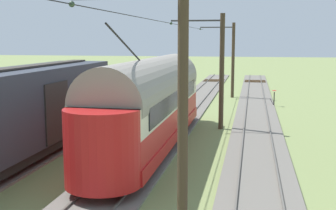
{
  "coord_description": "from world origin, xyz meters",
  "views": [
    {
      "loc": [
        -7.23,
        23.67,
        5.18
      ],
      "look_at": [
        -3.07,
        2.19,
        1.89
      ],
      "focal_mm": 46.82,
      "sensor_mm": 36.0,
      "label": 1
    }
  ],
  "objects_px": {
    "vintage_streetcar": "(151,101)",
    "catenary_pole_mid_near": "(220,69)",
    "boxcar_adjacent": "(26,109)",
    "catenary_pole_mid_far": "(179,105)",
    "switch_stand": "(274,97)",
    "catenary_pole_foreground": "(232,58)"
  },
  "relations": [
    {
      "from": "vintage_streetcar",
      "to": "catenary_pole_mid_near",
      "type": "height_order",
      "value": "catenary_pole_mid_near"
    },
    {
      "from": "boxcar_adjacent",
      "to": "vintage_streetcar",
      "type": "bearing_deg",
      "value": -152.44
    },
    {
      "from": "catenary_pole_mid_near",
      "to": "catenary_pole_mid_far",
      "type": "xyz_separation_m",
      "value": [
        0.0,
        14.2,
        0.0
      ]
    },
    {
      "from": "vintage_streetcar",
      "to": "catenary_pole_mid_near",
      "type": "relative_size",
      "value": 2.44
    },
    {
      "from": "vintage_streetcar",
      "to": "switch_stand",
      "type": "distance_m",
      "value": 16.23
    },
    {
      "from": "vintage_streetcar",
      "to": "switch_stand",
      "type": "height_order",
      "value": "vintage_streetcar"
    },
    {
      "from": "catenary_pole_foreground",
      "to": "boxcar_adjacent",
      "type": "bearing_deg",
      "value": 70.28
    },
    {
      "from": "catenary_pole_mid_far",
      "to": "switch_stand",
      "type": "relative_size",
      "value": 5.38
    },
    {
      "from": "catenary_pole_foreground",
      "to": "catenary_pole_mid_near",
      "type": "distance_m",
      "value": 14.2
    },
    {
      "from": "vintage_streetcar",
      "to": "boxcar_adjacent",
      "type": "xyz_separation_m",
      "value": [
        5.03,
        2.62,
        -0.09
      ]
    },
    {
      "from": "catenary_pole_foreground",
      "to": "catenary_pole_mid_near",
      "type": "bearing_deg",
      "value": 90.0
    },
    {
      "from": "vintage_streetcar",
      "to": "catenary_pole_foreground",
      "type": "relative_size",
      "value": 2.44
    },
    {
      "from": "catenary_pole_foreground",
      "to": "catenary_pole_mid_far",
      "type": "distance_m",
      "value": 28.41
    },
    {
      "from": "switch_stand",
      "to": "boxcar_adjacent",
      "type": "bearing_deg",
      "value": 56.78
    },
    {
      "from": "boxcar_adjacent",
      "to": "catenary_pole_foreground",
      "type": "xyz_separation_m",
      "value": [
        -7.89,
        -22.01,
        1.33
      ]
    },
    {
      "from": "catenary_pole_mid_far",
      "to": "switch_stand",
      "type": "height_order",
      "value": "catenary_pole_mid_far"
    },
    {
      "from": "catenary_pole_foreground",
      "to": "switch_stand",
      "type": "bearing_deg",
      "value": 127.84
    },
    {
      "from": "boxcar_adjacent",
      "to": "catenary_pole_mid_near",
      "type": "relative_size",
      "value": 2.09
    },
    {
      "from": "vintage_streetcar",
      "to": "catenary_pole_mid_near",
      "type": "distance_m",
      "value": 6.05
    },
    {
      "from": "vintage_streetcar",
      "to": "switch_stand",
      "type": "xyz_separation_m",
      "value": [
        -6.4,
        -14.83,
        -1.55
      ]
    },
    {
      "from": "catenary_pole_foreground",
      "to": "switch_stand",
      "type": "distance_m",
      "value": 6.41
    },
    {
      "from": "catenary_pole_foreground",
      "to": "switch_stand",
      "type": "relative_size",
      "value": 5.38
    }
  ]
}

